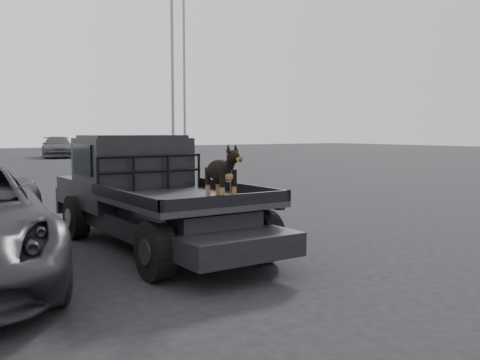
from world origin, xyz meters
TOP-DOWN VIEW (x-y plane):
  - ground at (0.00, 0.00)m, footprint 120.00×120.00m
  - flatbed_ute at (-0.05, 1.81)m, footprint 2.00×5.40m
  - ute_cab at (-0.05, 2.76)m, footprint 1.72×1.30m
  - headache_rack at (-0.05, 2.01)m, footprint 1.80×0.08m
  - dog at (0.05, 0.05)m, footprint 0.32×0.60m
  - distant_car_b at (7.12, 33.84)m, footprint 3.19×5.56m
  - floodlight_mid at (11.65, 24.29)m, footprint 1.08×0.28m
  - floodlight_far at (15.74, 30.38)m, footprint 1.08×0.28m

SIDE VIEW (x-z plane):
  - ground at x=0.00m, z-range 0.00..0.00m
  - flatbed_ute at x=-0.05m, z-range 0.00..0.92m
  - distant_car_b at x=7.12m, z-range 0.00..1.52m
  - headache_rack at x=-0.05m, z-range 0.92..1.47m
  - dog at x=0.05m, z-range 0.92..1.66m
  - ute_cab at x=-0.05m, z-range 0.92..1.80m
  - floodlight_mid at x=11.65m, z-range 0.60..14.48m
  - floodlight_far at x=15.74m, z-range 0.61..16.75m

